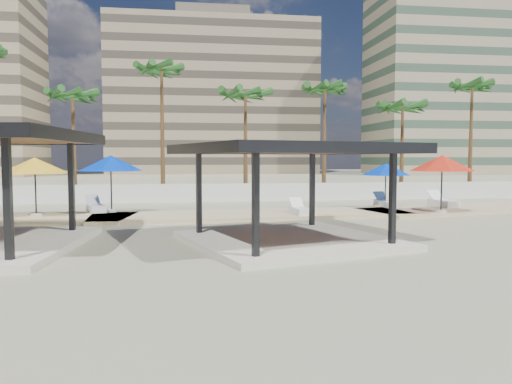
# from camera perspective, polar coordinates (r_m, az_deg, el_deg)

# --- Properties ---
(ground) EXTENTS (200.00, 200.00, 0.00)m
(ground) POSITION_cam_1_polar(r_m,az_deg,el_deg) (18.24, -3.47, -5.49)
(ground) COLOR tan
(ground) RESTS_ON ground
(promenade) EXTENTS (44.45, 7.97, 0.24)m
(promenade) POSITION_cam_1_polar(r_m,az_deg,el_deg) (26.00, -0.48, -2.50)
(promenade) COLOR #C6B284
(promenade) RESTS_ON ground
(boundary_wall) EXTENTS (56.00, 0.30, 1.20)m
(boundary_wall) POSITION_cam_1_polar(r_m,az_deg,el_deg) (34.04, -5.72, -0.07)
(boundary_wall) COLOR silver
(boundary_wall) RESTS_ON ground
(building_mid) EXTENTS (38.00, 16.00, 30.40)m
(building_mid) POSITION_cam_1_polar(r_m,az_deg,el_deg) (96.74, -5.03, 10.67)
(building_mid) COLOR #847259
(building_mid) RESTS_ON ground
(building_east) EXTENTS (32.00, 15.00, 36.40)m
(building_east) POSITION_cam_1_polar(r_m,az_deg,el_deg) (98.47, 22.55, 12.03)
(building_east) COLOR gray
(building_east) RESTS_ON ground
(pavilion_central) EXTENTS (8.51, 8.51, 3.46)m
(pavilion_central) POSITION_cam_1_polar(r_m,az_deg,el_deg) (17.34, 3.83, 0.88)
(pavilion_central) COLOR beige
(pavilion_central) RESTS_ON ground
(umbrella_b) EXTENTS (4.00, 4.00, 2.82)m
(umbrella_b) POSITION_cam_1_polar(r_m,az_deg,el_deg) (25.97, -23.96, 2.77)
(umbrella_b) COLOR beige
(umbrella_b) RESTS_ON promenade
(umbrella_c) EXTENTS (3.99, 3.99, 2.92)m
(umbrella_c) POSITION_cam_1_polar(r_m,az_deg,el_deg) (27.06, 20.50, 3.09)
(umbrella_c) COLOR beige
(umbrella_c) RESTS_ON promenade
(umbrella_d) EXTENTS (3.13, 3.13, 2.47)m
(umbrella_d) POSITION_cam_1_polar(r_m,az_deg,el_deg) (29.44, 14.61, 2.51)
(umbrella_d) COLOR beige
(umbrella_d) RESTS_ON promenade
(umbrella_f) EXTENTS (3.67, 3.67, 2.92)m
(umbrella_f) POSITION_cam_1_polar(r_m,az_deg,el_deg) (26.64, -16.27, 3.17)
(umbrella_f) COLOR beige
(umbrella_f) RESTS_ON promenade
(lounger_a) EXTENTS (1.41, 2.27, 0.82)m
(lounger_a) POSITION_cam_1_polar(r_m,az_deg,el_deg) (27.35, -17.86, -1.71)
(lounger_a) COLOR white
(lounger_a) RESTS_ON promenade
(lounger_b) EXTENTS (0.75, 2.04, 0.76)m
(lounger_b) POSITION_cam_1_polar(r_m,az_deg,el_deg) (24.95, 5.07, -2.09)
(lounger_b) COLOR white
(lounger_b) RESTS_ON promenade
(lounger_c) EXTENTS (0.87, 2.34, 0.87)m
(lounger_c) POSITION_cam_1_polar(r_m,az_deg,el_deg) (30.82, 20.54, -1.12)
(lounger_c) COLOR white
(lounger_c) RESTS_ON promenade
(lounger_d) EXTENTS (0.76, 2.14, 0.80)m
(lounger_d) POSITION_cam_1_polar(r_m,az_deg,el_deg) (29.61, 14.58, -1.23)
(lounger_d) COLOR white
(lounger_d) RESTS_ON promenade
(palm_c) EXTENTS (3.00, 3.00, 8.04)m
(palm_c) POSITION_cam_1_polar(r_m,az_deg,el_deg) (37.01, -20.22, 9.87)
(palm_c) COLOR brown
(palm_c) RESTS_ON ground
(palm_d) EXTENTS (3.00, 3.00, 10.10)m
(palm_d) POSITION_cam_1_polar(r_m,az_deg,el_deg) (37.32, -10.74, 12.99)
(palm_d) COLOR brown
(palm_d) RESTS_ON ground
(palm_e) EXTENTS (3.00, 3.00, 8.38)m
(palm_e) POSITION_cam_1_polar(r_m,az_deg,el_deg) (36.85, -1.22, 10.64)
(palm_e) COLOR brown
(palm_e) RESTS_ON ground
(palm_f) EXTENTS (3.00, 3.00, 8.90)m
(palm_f) POSITION_cam_1_polar(r_m,az_deg,el_deg) (38.30, 7.86, 11.09)
(palm_f) COLOR brown
(palm_f) RESTS_ON ground
(palm_g) EXTENTS (3.00, 3.00, 7.59)m
(palm_g) POSITION_cam_1_polar(r_m,az_deg,el_deg) (39.87, 16.42, 8.90)
(palm_g) COLOR brown
(palm_g) RESTS_ON ground
(palm_h) EXTENTS (3.00, 3.00, 9.38)m
(palm_h) POSITION_cam_1_polar(r_m,az_deg,el_deg) (43.38, 23.48, 10.56)
(palm_h) COLOR brown
(palm_h) RESTS_ON ground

